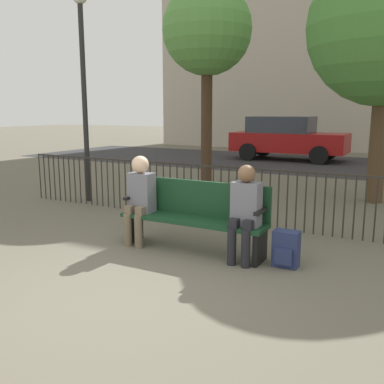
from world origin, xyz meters
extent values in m
plane|color=#605B4C|center=(0.00, 0.00, 0.00)|extent=(80.00, 80.00, 0.00)
cube|color=#14381E|center=(0.00, 1.70, 0.42)|extent=(2.00, 0.45, 0.05)
cube|color=#14381E|center=(0.00, 1.89, 0.69)|extent=(2.00, 0.05, 0.47)
cube|color=black|center=(-0.94, 1.70, 0.20)|extent=(0.06, 0.38, 0.40)
cube|color=black|center=(0.94, 1.70, 0.20)|extent=(0.06, 0.38, 0.40)
cube|color=black|center=(-0.94, 1.70, 0.65)|extent=(0.06, 0.38, 0.04)
cube|color=black|center=(0.94, 1.70, 0.65)|extent=(0.06, 0.38, 0.04)
cylinder|color=brown|center=(-0.88, 1.48, 0.23)|extent=(0.11, 0.11, 0.45)
cylinder|color=brown|center=(-0.70, 1.48, 0.23)|extent=(0.11, 0.11, 0.45)
cube|color=brown|center=(-0.88, 1.58, 0.50)|extent=(0.11, 0.20, 0.12)
cube|color=brown|center=(-0.70, 1.58, 0.50)|extent=(0.11, 0.20, 0.12)
cube|color=slate|center=(-0.79, 1.70, 0.72)|extent=(0.34, 0.22, 0.55)
sphere|color=beige|center=(-0.79, 1.68, 1.11)|extent=(0.24, 0.24, 0.24)
cylinder|color=black|center=(0.66, 1.48, 0.23)|extent=(0.11, 0.11, 0.45)
cylinder|color=black|center=(0.84, 1.48, 0.23)|extent=(0.11, 0.11, 0.45)
cube|color=black|center=(0.66, 1.58, 0.50)|extent=(0.11, 0.20, 0.12)
cube|color=black|center=(0.84, 1.58, 0.50)|extent=(0.11, 0.20, 0.12)
cube|color=slate|center=(0.75, 1.70, 0.72)|extent=(0.34, 0.22, 0.54)
sphere|color=brown|center=(0.75, 1.68, 1.10)|extent=(0.21, 0.21, 0.21)
cube|color=navy|center=(1.25, 1.74, 0.22)|extent=(0.30, 0.19, 0.44)
cube|color=navy|center=(1.25, 1.62, 0.15)|extent=(0.21, 0.04, 0.20)
cylinder|color=#2D2823|center=(-4.50, 3.27, 0.47)|extent=(0.02, 0.02, 0.95)
cylinder|color=#2D2823|center=(-4.36, 3.27, 0.47)|extent=(0.02, 0.02, 0.95)
cylinder|color=#2D2823|center=(-4.22, 3.27, 0.47)|extent=(0.02, 0.02, 0.95)
cylinder|color=#2D2823|center=(-4.08, 3.27, 0.47)|extent=(0.02, 0.02, 0.95)
cylinder|color=#2D2823|center=(-3.94, 3.27, 0.47)|extent=(0.02, 0.02, 0.95)
cylinder|color=#2D2823|center=(-3.80, 3.27, 0.47)|extent=(0.02, 0.02, 0.95)
cylinder|color=#2D2823|center=(-3.66, 3.27, 0.47)|extent=(0.02, 0.02, 0.95)
cylinder|color=#2D2823|center=(-3.52, 3.27, 0.47)|extent=(0.02, 0.02, 0.95)
cylinder|color=#2D2823|center=(-3.38, 3.27, 0.47)|extent=(0.02, 0.02, 0.95)
cylinder|color=#2D2823|center=(-3.24, 3.27, 0.47)|extent=(0.02, 0.02, 0.95)
cylinder|color=#2D2823|center=(-3.10, 3.27, 0.47)|extent=(0.02, 0.02, 0.95)
cylinder|color=#2D2823|center=(-2.96, 3.27, 0.47)|extent=(0.02, 0.02, 0.95)
cylinder|color=#2D2823|center=(-2.82, 3.27, 0.47)|extent=(0.02, 0.02, 0.95)
cylinder|color=#2D2823|center=(-2.68, 3.27, 0.47)|extent=(0.02, 0.02, 0.95)
cylinder|color=#2D2823|center=(-2.54, 3.27, 0.47)|extent=(0.02, 0.02, 0.95)
cylinder|color=#2D2823|center=(-2.40, 3.27, 0.47)|extent=(0.02, 0.02, 0.95)
cylinder|color=#2D2823|center=(-2.26, 3.27, 0.47)|extent=(0.02, 0.02, 0.95)
cylinder|color=#2D2823|center=(-2.12, 3.27, 0.47)|extent=(0.02, 0.02, 0.95)
cylinder|color=#2D2823|center=(-1.98, 3.27, 0.47)|extent=(0.02, 0.02, 0.95)
cylinder|color=#2D2823|center=(-1.84, 3.27, 0.47)|extent=(0.02, 0.02, 0.95)
cylinder|color=#2D2823|center=(-1.70, 3.27, 0.47)|extent=(0.02, 0.02, 0.95)
cylinder|color=#2D2823|center=(-1.56, 3.27, 0.47)|extent=(0.02, 0.02, 0.95)
cylinder|color=#2D2823|center=(-1.42, 3.27, 0.47)|extent=(0.02, 0.02, 0.95)
cylinder|color=#2D2823|center=(-1.28, 3.27, 0.47)|extent=(0.02, 0.02, 0.95)
cylinder|color=#2D2823|center=(-1.14, 3.27, 0.47)|extent=(0.02, 0.02, 0.95)
cylinder|color=#2D2823|center=(-1.00, 3.27, 0.47)|extent=(0.02, 0.02, 0.95)
cylinder|color=#2D2823|center=(-0.86, 3.27, 0.47)|extent=(0.02, 0.02, 0.95)
cylinder|color=#2D2823|center=(-0.72, 3.27, 0.47)|extent=(0.02, 0.02, 0.95)
cylinder|color=#2D2823|center=(-0.58, 3.27, 0.47)|extent=(0.02, 0.02, 0.95)
cylinder|color=#2D2823|center=(-0.44, 3.27, 0.47)|extent=(0.02, 0.02, 0.95)
cylinder|color=#2D2823|center=(-0.30, 3.27, 0.47)|extent=(0.02, 0.02, 0.95)
cylinder|color=#2D2823|center=(-0.16, 3.27, 0.47)|extent=(0.02, 0.02, 0.95)
cylinder|color=#2D2823|center=(-0.02, 3.27, 0.47)|extent=(0.02, 0.02, 0.95)
cylinder|color=#2D2823|center=(0.12, 3.27, 0.47)|extent=(0.02, 0.02, 0.95)
cylinder|color=#2D2823|center=(0.26, 3.27, 0.47)|extent=(0.02, 0.02, 0.95)
cylinder|color=#2D2823|center=(0.40, 3.27, 0.47)|extent=(0.02, 0.02, 0.95)
cylinder|color=#2D2823|center=(0.54, 3.27, 0.47)|extent=(0.02, 0.02, 0.95)
cylinder|color=#2D2823|center=(0.68, 3.27, 0.47)|extent=(0.02, 0.02, 0.95)
cylinder|color=#2D2823|center=(0.82, 3.27, 0.47)|extent=(0.02, 0.02, 0.95)
cylinder|color=#2D2823|center=(0.96, 3.27, 0.47)|extent=(0.02, 0.02, 0.95)
cylinder|color=#2D2823|center=(1.10, 3.27, 0.47)|extent=(0.02, 0.02, 0.95)
cylinder|color=#2D2823|center=(1.24, 3.27, 0.47)|extent=(0.02, 0.02, 0.95)
cylinder|color=#2D2823|center=(1.38, 3.27, 0.47)|extent=(0.02, 0.02, 0.95)
cylinder|color=#2D2823|center=(1.52, 3.27, 0.47)|extent=(0.02, 0.02, 0.95)
cylinder|color=#2D2823|center=(1.66, 3.27, 0.47)|extent=(0.02, 0.02, 0.95)
cylinder|color=#2D2823|center=(1.80, 3.27, 0.47)|extent=(0.02, 0.02, 0.95)
cylinder|color=#2D2823|center=(1.94, 3.27, 0.47)|extent=(0.02, 0.02, 0.95)
cylinder|color=#2D2823|center=(2.08, 3.27, 0.47)|extent=(0.02, 0.02, 0.95)
cube|color=#2D2823|center=(0.00, 3.27, 0.93)|extent=(9.00, 0.03, 0.03)
cylinder|color=#4C3823|center=(1.80, 6.20, 1.29)|extent=(0.34, 0.34, 2.58)
cylinder|color=#422D1E|center=(-2.19, 6.53, 1.57)|extent=(0.28, 0.28, 3.15)
sphere|color=#569342|center=(-2.19, 6.53, 3.74)|extent=(2.15, 2.15, 2.15)
cylinder|color=black|center=(-3.41, 3.54, 1.94)|extent=(0.10, 0.10, 3.89)
cube|color=#2B2B2D|center=(0.00, 12.00, 0.00)|extent=(24.00, 6.00, 0.01)
cube|color=maroon|center=(-1.84, 12.82, 0.67)|extent=(4.20, 1.70, 0.70)
cube|color=#2D333D|center=(-2.16, 12.82, 1.32)|extent=(2.31, 1.56, 0.60)
cylinder|color=black|center=(-0.54, 11.95, 0.32)|extent=(0.64, 0.20, 0.64)
cylinder|color=black|center=(-0.54, 13.69, 0.32)|extent=(0.64, 0.20, 0.64)
cylinder|color=black|center=(-3.14, 11.95, 0.32)|extent=(0.64, 0.20, 0.64)
cylinder|color=black|center=(-3.14, 13.69, 0.32)|extent=(0.64, 0.20, 0.64)
cube|color=#B2A893|center=(0.00, 20.00, 6.97)|extent=(20.00, 6.00, 13.94)
camera|label=1|loc=(2.57, -3.09, 1.84)|focal=40.00mm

